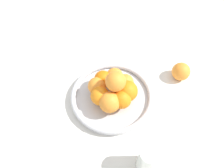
# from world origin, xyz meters

# --- Properties ---
(ground_plane) EXTENTS (4.00, 4.00, 0.00)m
(ground_plane) POSITION_xyz_m (0.00, 0.00, 0.00)
(ground_plane) COLOR silver
(fruit_bowl) EXTENTS (0.32, 0.32, 0.04)m
(fruit_bowl) POSITION_xyz_m (0.00, 0.00, 0.02)
(fruit_bowl) COLOR silver
(fruit_bowl) RESTS_ON ground_plane
(orange_pile) EXTENTS (0.19, 0.19, 0.13)m
(orange_pile) POSITION_xyz_m (-0.00, 0.01, 0.08)
(orange_pile) COLOR orange
(orange_pile) RESTS_ON fruit_bowl
(stray_orange) EXTENTS (0.08, 0.08, 0.08)m
(stray_orange) POSITION_xyz_m (-0.29, -0.09, 0.04)
(stray_orange) COLOR orange
(stray_orange) RESTS_ON ground_plane
(drinking_glass) EXTENTS (0.06, 0.06, 0.13)m
(drinking_glass) POSITION_xyz_m (-0.09, 0.26, 0.06)
(drinking_glass) COLOR silver
(drinking_glass) RESTS_ON ground_plane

